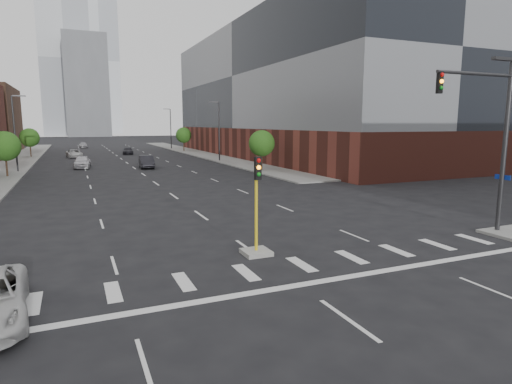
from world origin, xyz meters
TOP-DOWN VIEW (x-y plane):
  - ground at (0.00, 0.00)m, footprint 400.00×400.00m
  - sidewalk_left_far at (-15.00, 74.00)m, footprint 5.00×92.00m
  - sidewalk_right_far at (15.00, 74.00)m, footprint 5.00×92.00m
  - building_right_main at (29.50, 60.00)m, footprint 24.00×70.00m
  - tower_left at (-8.00, 220.00)m, footprint 22.00×22.00m
  - tower_right at (10.00, 260.00)m, footprint 20.00×20.00m
  - tower_mid at (0.00, 200.00)m, footprint 18.00×18.00m
  - median_traffic_signal at (0.00, 8.97)m, footprint 1.20×1.20m
  - mast_arm_signal at (12.61, 7.50)m, footprint 5.12×0.90m
  - streetlight_right_a at (13.41, 55.00)m, footprint 1.60×0.22m
  - streetlight_right_b at (13.41, 90.00)m, footprint 1.60×0.22m
  - streetlight_left at (-13.41, 50.00)m, footprint 1.60×0.22m
  - tree_left_near at (-14.00, 45.00)m, footprint 3.20×3.20m
  - tree_left_far at (-14.00, 75.00)m, footprint 3.20×3.20m
  - tree_right_near at (14.00, 40.00)m, footprint 3.20×3.20m
  - tree_right_far at (14.00, 80.00)m, footprint 3.20×3.20m
  - car_near_left at (-6.27, 52.19)m, footprint 2.40×5.03m
  - car_mid_right at (1.50, 49.14)m, footprint 2.06×5.06m
  - car_far_left at (-7.15, 71.78)m, footprint 2.89×5.14m
  - car_deep_right at (2.29, 76.06)m, footprint 2.47×4.78m
  - car_distant at (-4.96, 102.60)m, footprint 2.00×4.24m

SIDE VIEW (x-z plane):
  - ground at x=0.00m, z-range 0.00..0.00m
  - sidewalk_left_far at x=-15.00m, z-range 0.00..0.15m
  - sidewalk_right_far at x=15.00m, z-range 0.00..0.15m
  - car_deep_right at x=2.29m, z-range 0.00..1.32m
  - car_far_left at x=-7.15m, z-range 0.00..1.36m
  - car_distant at x=-4.96m, z-range 0.00..1.40m
  - car_mid_right at x=1.50m, z-range 0.00..1.63m
  - car_near_left at x=-6.27m, z-range 0.00..1.66m
  - median_traffic_signal at x=0.00m, z-range -1.23..3.17m
  - tree_left_near at x=-14.00m, z-range 0.97..5.82m
  - tree_left_far at x=-14.00m, z-range 0.97..5.82m
  - tree_right_near at x=14.00m, z-range 0.97..5.82m
  - tree_right_far at x=14.00m, z-range 0.97..5.82m
  - streetlight_right_a at x=13.41m, z-range 0.47..9.55m
  - streetlight_right_b at x=13.41m, z-range 0.47..9.55m
  - streetlight_left at x=-13.41m, z-range 0.47..9.55m
  - mast_arm_signal at x=12.61m, z-range 1.11..10.18m
  - building_right_main at x=29.50m, z-range 0.00..22.00m
  - tower_mid at x=0.00m, z-range 0.00..44.00m
  - tower_left at x=-8.00m, z-range 0.00..70.00m
  - tower_right at x=10.00m, z-range 0.00..80.00m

